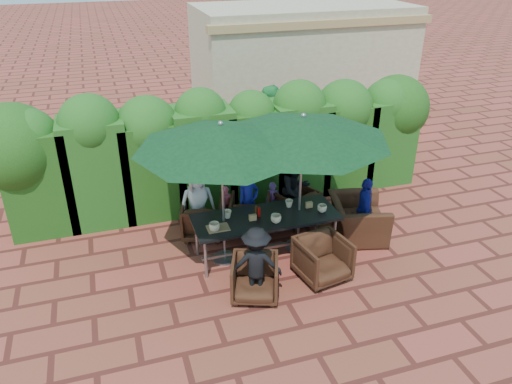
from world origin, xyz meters
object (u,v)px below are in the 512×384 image
object	(u,v)px
umbrella_right	(303,128)
chair_end_right	(358,213)
umbrella_left	(221,137)
chair_far_right	(296,204)
chair_far_left	(203,217)
chair_near_left	(255,277)
chair_near_right	(323,257)
dining_table	(266,220)
chair_far_mid	(250,212)

from	to	relation	value
umbrella_right	chair_end_right	bearing A→B (deg)	1.19
umbrella_left	chair_far_right	bearing A→B (deg)	27.13
chair_far_left	chair_far_right	world-z (taller)	chair_far_left
chair_far_right	chair_end_right	world-z (taller)	chair_end_right
chair_far_left	chair_end_right	size ratio (longest dim) A/B	0.69
chair_near_left	chair_near_right	xyz separation A→B (m)	(1.17, 0.12, 0.03)
umbrella_right	chair_near_left	bearing A→B (deg)	-137.06
chair_far_right	umbrella_left	bearing A→B (deg)	3.12
chair_far_left	chair_near_right	size ratio (longest dim) A/B	0.98
dining_table	chair_far_mid	world-z (taller)	dining_table
dining_table	chair_end_right	xyz separation A→B (m)	(1.78, 0.05, -0.20)
chair_near_right	chair_far_mid	bearing A→B (deg)	101.00
umbrella_left	chair_far_left	distance (m)	2.04
chair_near_right	dining_table	bearing A→B (deg)	115.77
chair_near_left	chair_end_right	distance (m)	2.53
chair_far_right	chair_far_mid	bearing A→B (deg)	-20.94
chair_far_left	chair_far_mid	bearing A→B (deg)	-169.39
chair_near_left	chair_far_right	bearing A→B (deg)	73.46
umbrella_right	chair_near_right	distance (m)	2.06
chair_far_left	chair_far_right	size ratio (longest dim) A/B	1.03
dining_table	umbrella_left	bearing A→B (deg)	174.81
chair_near_left	umbrella_right	bearing A→B (deg)	63.06
chair_far_right	umbrella_right	bearing A→B (deg)	47.27
umbrella_right	chair_far_mid	xyz separation A→B (m)	(-0.63, 0.81, -1.85)
dining_table	umbrella_left	world-z (taller)	umbrella_left
chair_far_left	chair_far_right	bearing A→B (deg)	-164.91
dining_table	umbrella_left	distance (m)	1.69
chair_far_left	chair_near_right	xyz separation A→B (m)	(1.54, -1.83, 0.01)
dining_table	chair_far_left	size ratio (longest dim) A/B	3.26
dining_table	chair_far_right	world-z (taller)	dining_table
umbrella_right	chair_far_mid	bearing A→B (deg)	127.97
chair_near_right	chair_end_right	world-z (taller)	chair_end_right
dining_table	chair_far_left	distance (m)	1.32
chair_near_left	chair_end_right	xyz separation A→B (m)	(2.29, 1.07, 0.12)
umbrella_right	chair_near_right	bearing A→B (deg)	-87.70
chair_near_right	chair_far_left	bearing A→B (deg)	120.14
chair_end_right	umbrella_left	bearing A→B (deg)	104.23
chair_near_left	chair_near_right	size ratio (longest dim) A/B	0.93
chair_far_right	chair_near_left	size ratio (longest dim) A/B	1.02
chair_near_right	chair_end_right	size ratio (longest dim) A/B	0.71
chair_near_left	chair_end_right	world-z (taller)	chair_end_right
chair_near_left	chair_end_right	bearing A→B (deg)	45.22
chair_near_left	chair_far_mid	bearing A→B (deg)	95.09
dining_table	umbrella_right	size ratio (longest dim) A/B	0.86
umbrella_left	chair_near_left	distance (m)	2.16
chair_far_left	chair_end_right	world-z (taller)	chair_end_right
chair_far_right	chair_near_right	bearing A→B (deg)	57.95
chair_far_right	chair_near_left	xyz separation A→B (m)	(-1.42, -1.91, -0.01)
dining_table	umbrella_right	xyz separation A→B (m)	(0.61, 0.03, 1.54)
chair_far_right	chair_near_right	world-z (taller)	chair_near_right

